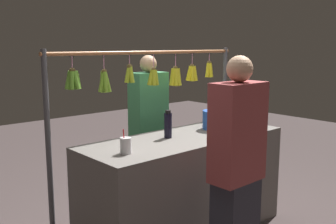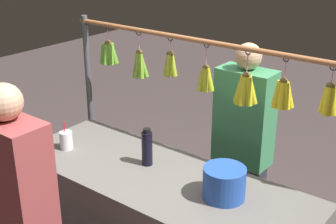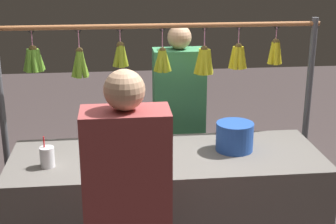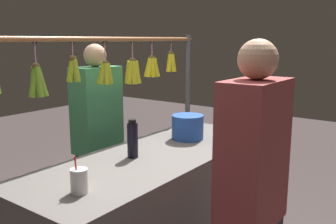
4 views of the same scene
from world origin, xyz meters
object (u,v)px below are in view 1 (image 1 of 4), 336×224
(drink_cup, at_px, (126,146))
(vendor_person, at_px, (149,133))
(blue_bucket, at_px, (215,120))
(customer_person, at_px, (236,176))
(water_bottle, at_px, (168,125))

(drink_cup, distance_m, vendor_person, 1.19)
(blue_bucket, height_order, customer_person, customer_person)
(water_bottle, xyz_separation_m, vendor_person, (-0.31, -0.64, -0.23))
(blue_bucket, xyz_separation_m, customer_person, (0.68, 0.80, -0.19))
(blue_bucket, xyz_separation_m, drink_cup, (1.12, 0.13, -0.03))
(water_bottle, relative_size, blue_bucket, 1.03)
(drink_cup, relative_size, vendor_person, 0.12)
(water_bottle, bearing_deg, customer_person, 81.81)
(water_bottle, height_order, vendor_person, vendor_person)
(water_bottle, distance_m, blue_bucket, 0.57)
(blue_bucket, bearing_deg, water_bottle, -3.11)
(blue_bucket, relative_size, customer_person, 0.14)
(blue_bucket, distance_m, customer_person, 1.07)
(water_bottle, xyz_separation_m, drink_cup, (0.56, 0.16, -0.05))
(water_bottle, distance_m, drink_cup, 0.58)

